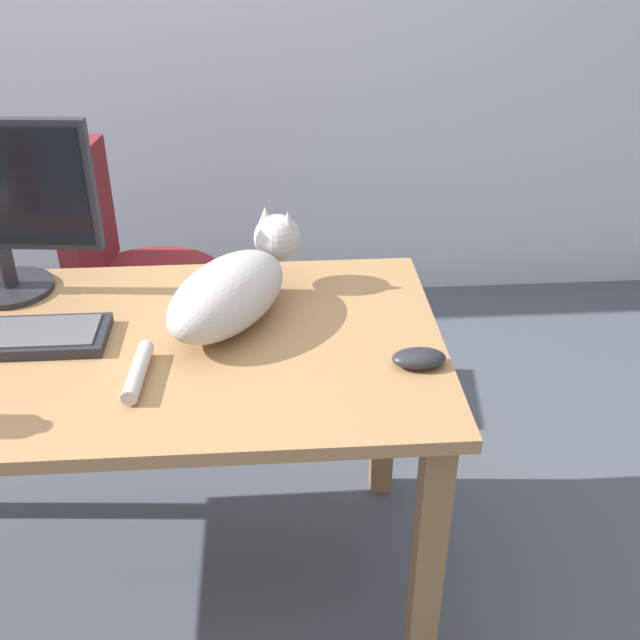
% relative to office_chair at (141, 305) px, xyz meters
% --- Properties ---
extents(ground_plane, '(8.00, 8.00, 0.00)m').
position_rel_office_chair_xyz_m(ground_plane, '(0.01, -0.80, -0.37)').
color(ground_plane, '#474C56').
extents(desk, '(1.56, 0.74, 0.73)m').
position_rel_office_chair_xyz_m(desk, '(0.01, -0.80, 0.26)').
color(desk, '#9E7247').
rests_on(desk, ground_plane).
extents(office_chair, '(0.48, 0.48, 0.88)m').
position_rel_office_chair_xyz_m(office_chair, '(0.00, 0.00, 0.00)').
color(office_chair, black).
rests_on(office_chair, ground_plane).
extents(keyboard, '(0.44, 0.15, 0.03)m').
position_rel_office_chair_xyz_m(keyboard, '(-0.15, -0.78, 0.37)').
color(keyboard, '#232328').
rests_on(keyboard, desk).
extents(cat, '(0.36, 0.53, 0.20)m').
position_rel_office_chair_xyz_m(cat, '(0.34, -0.72, 0.44)').
color(cat, '#B2ADA8').
rests_on(cat, desk).
extents(computer_mouse, '(0.11, 0.06, 0.04)m').
position_rel_office_chair_xyz_m(computer_mouse, '(0.72, -0.93, 0.37)').
color(computer_mouse, '#232328').
rests_on(computer_mouse, desk).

